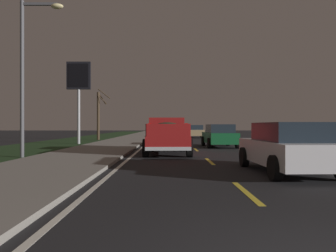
{
  "coord_description": "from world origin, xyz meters",
  "views": [
    {
      "loc": [
        -2.78,
        1.69,
        1.44
      ],
      "look_at": [
        16.62,
        1.68,
        1.43
      ],
      "focal_mm": 34.46,
      "sensor_mm": 36.0,
      "label": 1
    }
  ],
  "objects_px": {
    "pickup_truck": "(167,135)",
    "street_light_near": "(29,62)",
    "sedan_white": "(287,147)",
    "gas_price_sign": "(79,82)",
    "sedan_tan": "(195,131)",
    "sedan_green": "(219,135)",
    "bare_tree_far": "(99,114)"
  },
  "relations": [
    {
      "from": "sedan_white",
      "to": "street_light_near",
      "type": "relative_size",
      "value": 0.62
    },
    {
      "from": "sedan_tan",
      "to": "street_light_near",
      "type": "xyz_separation_m",
      "value": [
        -24.16,
        9.62,
        3.58
      ]
    },
    {
      "from": "pickup_truck",
      "to": "street_light_near",
      "type": "xyz_separation_m",
      "value": [
        -1.94,
        6.27,
        3.38
      ]
    },
    {
      "from": "sedan_green",
      "to": "sedan_white",
      "type": "height_order",
      "value": "same"
    },
    {
      "from": "street_light_near",
      "to": "bare_tree_far",
      "type": "bearing_deg",
      "value": 2.43
    },
    {
      "from": "pickup_truck",
      "to": "sedan_green",
      "type": "height_order",
      "value": "pickup_truck"
    },
    {
      "from": "pickup_truck",
      "to": "bare_tree_far",
      "type": "distance_m",
      "value": 18.03
    },
    {
      "from": "sedan_tan",
      "to": "gas_price_sign",
      "type": "height_order",
      "value": "gas_price_sign"
    },
    {
      "from": "sedan_white",
      "to": "gas_price_sign",
      "type": "xyz_separation_m",
      "value": [
        15.88,
        10.77,
        4.13
      ]
    },
    {
      "from": "sedan_white",
      "to": "sedan_green",
      "type": "bearing_deg",
      "value": 0.63
    },
    {
      "from": "pickup_truck",
      "to": "sedan_white",
      "type": "relative_size",
      "value": 1.23
    },
    {
      "from": "pickup_truck",
      "to": "sedan_tan",
      "type": "xyz_separation_m",
      "value": [
        22.22,
        -3.34,
        -0.2
      ]
    },
    {
      "from": "sedan_white",
      "to": "gas_price_sign",
      "type": "height_order",
      "value": "gas_price_sign"
    },
    {
      "from": "sedan_white",
      "to": "sedan_tan",
      "type": "bearing_deg",
      "value": 0.71
    },
    {
      "from": "sedan_tan",
      "to": "sedan_white",
      "type": "bearing_deg",
      "value": -179.29
    },
    {
      "from": "sedan_white",
      "to": "street_light_near",
      "type": "bearing_deg",
      "value": 64.06
    },
    {
      "from": "pickup_truck",
      "to": "gas_price_sign",
      "type": "xyz_separation_m",
      "value": [
        9.09,
        7.07,
        3.93
      ]
    },
    {
      "from": "pickup_truck",
      "to": "sedan_white",
      "type": "bearing_deg",
      "value": -151.41
    },
    {
      "from": "sedan_tan",
      "to": "gas_price_sign",
      "type": "distance_m",
      "value": 17.26
    },
    {
      "from": "pickup_truck",
      "to": "bare_tree_far",
      "type": "height_order",
      "value": "bare_tree_far"
    },
    {
      "from": "street_light_near",
      "to": "pickup_truck",
      "type": "bearing_deg",
      "value": -72.84
    },
    {
      "from": "sedan_tan",
      "to": "street_light_near",
      "type": "height_order",
      "value": "street_light_near"
    },
    {
      "from": "sedan_white",
      "to": "bare_tree_far",
      "type": "xyz_separation_m",
      "value": [
        23.3,
        10.76,
        1.92
      ]
    },
    {
      "from": "pickup_truck",
      "to": "sedan_green",
      "type": "distance_m",
      "value": 6.38
    },
    {
      "from": "street_light_near",
      "to": "sedan_white",
      "type": "bearing_deg",
      "value": -115.94
    },
    {
      "from": "sedan_white",
      "to": "gas_price_sign",
      "type": "distance_m",
      "value": 19.62
    },
    {
      "from": "sedan_green",
      "to": "street_light_near",
      "type": "distance_m",
      "value": 12.72
    },
    {
      "from": "sedan_green",
      "to": "bare_tree_far",
      "type": "xyz_separation_m",
      "value": [
        11.22,
        10.62,
        1.92
      ]
    },
    {
      "from": "sedan_white",
      "to": "bare_tree_far",
      "type": "bearing_deg",
      "value": 24.79
    },
    {
      "from": "gas_price_sign",
      "to": "street_light_near",
      "type": "xyz_separation_m",
      "value": [
        -11.02,
        -0.8,
        -0.55
      ]
    },
    {
      "from": "sedan_green",
      "to": "gas_price_sign",
      "type": "bearing_deg",
      "value": 70.35
    },
    {
      "from": "sedan_white",
      "to": "gas_price_sign",
      "type": "relative_size",
      "value": 0.68
    }
  ]
}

